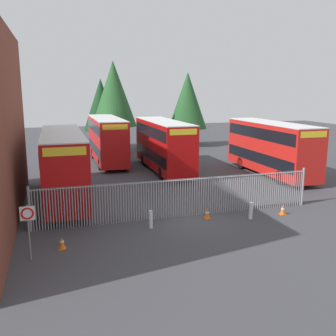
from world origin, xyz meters
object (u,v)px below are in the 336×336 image
object	(u,v)px
double_decker_bus_near_gate	(271,146)
double_decker_bus_far_back	(163,144)
double_decker_bus_behind_fence_left	(63,163)
traffic_cone_near_kerb	(207,214)
speed_limit_sign_post	(28,220)
traffic_cone_mid_forecourt	(62,243)
bollard_near_left	(151,219)
double_decker_bus_behind_fence_right	(107,138)
bollard_center_front	(251,211)
traffic_cone_by_gate	(283,210)

from	to	relation	value
double_decker_bus_near_gate	double_decker_bus_far_back	bearing A→B (deg)	153.06
double_decker_bus_behind_fence_left	traffic_cone_near_kerb	xyz separation A→B (m)	(7.45, -6.17, -2.13)
speed_limit_sign_post	traffic_cone_mid_forecourt	bearing A→B (deg)	31.02
bollard_near_left	traffic_cone_near_kerb	distance (m)	3.43
double_decker_bus_near_gate	double_decker_bus_behind_fence_right	size ratio (longest dim) A/B	1.00
bollard_center_front	speed_limit_sign_post	size ratio (longest dim) A/B	0.40
double_decker_bus_behind_fence_left	traffic_cone_by_gate	size ratio (longest dim) A/B	18.32
double_decker_bus_behind_fence_left	bollard_center_front	xyz separation A→B (m)	(9.72, -6.93, -1.95)
traffic_cone_by_gate	speed_limit_sign_post	xyz separation A→B (m)	(-13.55, -2.16, 1.49)
double_decker_bus_near_gate	traffic_cone_mid_forecourt	xyz separation A→B (m)	(-17.21, -10.95, -2.13)
traffic_cone_by_gate	traffic_cone_near_kerb	size ratio (longest dim) A/B	1.00
bollard_near_left	bollard_center_front	size ratio (longest dim) A/B	1.00
double_decker_bus_far_back	bollard_center_front	size ratio (longest dim) A/B	11.38
traffic_cone_by_gate	traffic_cone_near_kerb	distance (m)	4.45
traffic_cone_by_gate	double_decker_bus_near_gate	bearing A→B (deg)	62.63
bollard_center_front	traffic_cone_mid_forecourt	xyz separation A→B (m)	(-10.11, -1.22, -0.19)
double_decker_bus_behind_fence_right	traffic_cone_mid_forecourt	bearing A→B (deg)	-103.40
bollard_near_left	traffic_cone_near_kerb	xyz separation A→B (m)	(3.38, 0.56, -0.19)
bollard_near_left	traffic_cone_mid_forecourt	size ratio (longest dim) A/B	1.61
double_decker_bus_near_gate	traffic_cone_near_kerb	xyz separation A→B (m)	(-9.36, -8.97, -2.13)
traffic_cone_near_kerb	traffic_cone_by_gate	bearing A→B (deg)	-7.76
double_decker_bus_behind_fence_right	bollard_near_left	distance (m)	18.98
double_decker_bus_far_back	traffic_cone_mid_forecourt	size ratio (longest dim) A/B	18.32
speed_limit_sign_post	traffic_cone_by_gate	bearing A→B (deg)	9.06
double_decker_bus_behind_fence_right	speed_limit_sign_post	bearing A→B (deg)	-106.23
double_decker_bus_behind_fence_left	bollard_center_front	size ratio (longest dim) A/B	11.38
double_decker_bus_behind_fence_left	speed_limit_sign_post	size ratio (longest dim) A/B	4.50
double_decker_bus_far_back	traffic_cone_near_kerb	distance (m)	13.33
traffic_cone_mid_forecourt	bollard_center_front	bearing A→B (deg)	6.89
double_decker_bus_behind_fence_left	double_decker_bus_far_back	xyz separation A→B (m)	(8.67, 6.94, 0.00)
bollard_center_front	traffic_cone_by_gate	size ratio (longest dim) A/B	1.61
double_decker_bus_behind_fence_right	bollard_center_front	size ratio (longest dim) A/B	11.38
double_decker_bus_near_gate	speed_limit_sign_post	world-z (taller)	double_decker_bus_near_gate
traffic_cone_mid_forecourt	traffic_cone_near_kerb	bearing A→B (deg)	14.18
double_decker_bus_far_back	traffic_cone_mid_forecourt	world-z (taller)	double_decker_bus_far_back
double_decker_bus_far_back	speed_limit_sign_post	bearing A→B (deg)	-123.15
double_decker_bus_behind_fence_right	traffic_cone_near_kerb	bearing A→B (deg)	-80.68
double_decker_bus_behind_fence_right	traffic_cone_by_gate	distance (m)	20.43
double_decker_bus_behind_fence_left	traffic_cone_by_gate	xyz separation A→B (m)	(11.86, -6.77, -2.13)
double_decker_bus_behind_fence_right	traffic_cone_by_gate	xyz separation A→B (m)	(7.42, -18.92, -2.13)
traffic_cone_near_kerb	double_decker_bus_near_gate	bearing A→B (deg)	43.76
double_decker_bus_near_gate	bollard_center_front	bearing A→B (deg)	-126.10
traffic_cone_near_kerb	speed_limit_sign_post	xyz separation A→B (m)	(-9.14, -2.76, 1.49)
double_decker_bus_near_gate	double_decker_bus_behind_fence_left	xyz separation A→B (m)	(-16.81, -2.80, 0.00)
bollard_center_front	traffic_cone_by_gate	world-z (taller)	bollard_center_front
traffic_cone_near_kerb	speed_limit_sign_post	distance (m)	9.66
traffic_cone_near_kerb	traffic_cone_mid_forecourt	bearing A→B (deg)	-165.82
double_decker_bus_near_gate	bollard_center_front	xyz separation A→B (m)	(-7.09, -9.73, -1.95)
double_decker_bus_behind_fence_right	traffic_cone_by_gate	size ratio (longest dim) A/B	18.32
double_decker_bus_behind_fence_left	bollard_center_front	distance (m)	12.09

